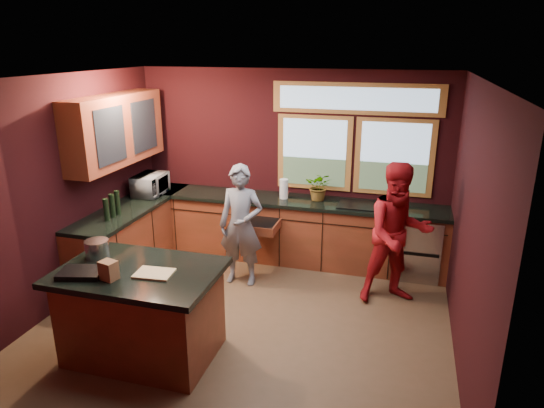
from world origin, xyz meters
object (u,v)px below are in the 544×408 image
at_px(island, 142,312).
at_px(person_grey, 241,225).
at_px(cutting_board, 154,273).
at_px(person_red, 398,234).
at_px(stock_pot, 97,249).

height_order(island, person_grey, person_grey).
bearing_deg(cutting_board, person_grey, 82.90).
height_order(island, person_red, person_red).
distance_m(person_red, cutting_board, 2.88).
xyz_separation_m(person_grey, stock_pot, (-0.98, -1.62, 0.24)).
relative_size(person_grey, stock_pot, 6.64).
xyz_separation_m(cutting_board, stock_pot, (-0.75, 0.20, 0.08)).
xyz_separation_m(person_red, cutting_board, (-2.18, -1.87, 0.09)).
height_order(person_grey, person_red, person_red).
relative_size(person_red, stock_pot, 7.24).
bearing_deg(stock_pot, person_grey, 58.93).
distance_m(island, cutting_board, 0.52).
relative_size(island, cutting_board, 4.43).
xyz_separation_m(island, cutting_board, (0.20, -0.05, 0.48)).
distance_m(person_grey, stock_pot, 1.91).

